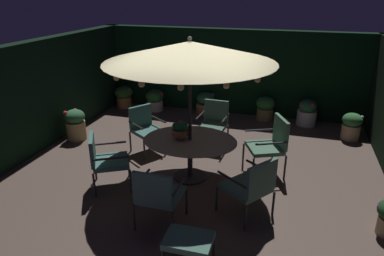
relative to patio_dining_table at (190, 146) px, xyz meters
name	(u,v)px	position (x,y,z in m)	size (l,w,h in m)	color
ground_plane	(191,179)	(0.04, -0.05, -0.62)	(7.24, 7.94, 0.02)	brown
hedge_backdrop_rear	(233,72)	(0.04, 3.77, 0.49)	(7.24, 0.30, 2.20)	black
hedge_backdrop_left	(19,103)	(-3.43, -0.05, 0.49)	(0.30, 7.94, 2.20)	black
patio_dining_table	(190,146)	(0.00, 0.00, 0.00)	(1.63, 1.35, 0.74)	#322E33
patio_umbrella	(190,52)	(0.00, 0.00, 1.62)	(2.75, 2.75, 2.47)	#2C292C
centerpiece_planter	(180,129)	(-0.16, -0.04, 0.32)	(0.29, 0.29, 0.35)	#A36144
patio_chair_north	(251,185)	(1.18, -0.86, -0.07)	(0.86, 0.86, 0.96)	#2F2A30
patio_chair_northeast	(271,142)	(1.33, 0.61, -0.01)	(0.82, 0.83, 1.04)	#2F2B34
patio_chair_east	(214,121)	(0.08, 1.45, -0.05)	(0.61, 0.63, 0.96)	#2F2A2C
patio_chair_southeast	(145,126)	(-1.20, 0.80, -0.06)	(0.77, 0.77, 0.94)	#2E2E2B
patio_chair_south	(104,158)	(-1.26, -0.72, -0.05)	(0.83, 0.83, 0.95)	#30292D
patio_chair_southwest	(158,193)	(-0.02, -1.45, -0.07)	(0.62, 0.62, 0.93)	#2C2F35
ottoman_footrest	(189,241)	(0.59, -2.00, -0.29)	(0.59, 0.44, 0.37)	#302A2D
potted_plant_back_right	(307,113)	(2.00, 3.27, -0.29)	(0.46, 0.46, 0.65)	silver
potted_plant_back_left	(75,124)	(-2.92, 0.89, -0.25)	(0.44, 0.44, 0.70)	tan
potted_plant_left_near	(205,103)	(-0.61, 3.45, -0.33)	(0.50, 0.50, 0.57)	#A26D4F
potted_plant_front_corner	(155,99)	(-2.01, 3.26, -0.30)	(0.50, 0.50, 0.59)	beige
potted_plant_left_far	(351,126)	(2.94, 2.66, -0.29)	(0.43, 0.43, 0.60)	tan
potted_plant_back_center	(265,108)	(0.98, 3.36, -0.29)	(0.48, 0.48, 0.60)	olive
potted_plant_right_far	(124,96)	(-2.92, 3.21, -0.26)	(0.50, 0.50, 0.63)	#A96B41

